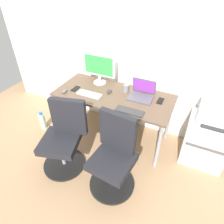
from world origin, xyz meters
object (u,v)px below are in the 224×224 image
printer (216,115)px  coffee_mug (145,87)px  desktop_monitor (99,67)px  water_bottle_on_floor (43,121)px  office_chair_left (64,139)px  side_cabinet (206,140)px  office_chair_right (114,157)px  open_laptop (142,93)px

printer → coffee_mug: size_ratio=4.35×
printer → desktop_monitor: (-1.58, 0.08, 0.27)m
water_bottle_on_floor → desktop_monitor: size_ratio=0.65×
printer → water_bottle_on_floor: printer is taller
desktop_monitor → water_bottle_on_floor: bearing=-144.9°
office_chair_left → water_bottle_on_floor: size_ratio=3.03×
office_chair_left → printer: (1.59, 0.86, 0.30)m
office_chair_left → desktop_monitor: (0.01, 0.94, 0.57)m
desktop_monitor → coffee_mug: 0.70m
side_cabinet → coffee_mug: size_ratio=6.54×
office_chair_left → water_bottle_on_floor: 0.90m
printer → desktop_monitor: 1.61m
office_chair_left → desktop_monitor: size_ratio=1.96×
office_chair_right → side_cabinet: 1.27m
open_laptop → water_bottle_on_floor: bearing=-163.2°
office_chair_right → desktop_monitor: 1.28m
printer → water_bottle_on_floor: (-2.35, -0.46, -0.57)m
side_cabinet → desktop_monitor: desktop_monitor is taller
printer → coffee_mug: bearing=170.6°
office_chair_left → open_laptop: (0.69, 0.84, 0.37)m
side_cabinet → desktop_monitor: bearing=177.2°
desktop_monitor → office_chair_left: bearing=-90.6°
office_chair_left → printer: 1.84m
office_chair_left → side_cabinet: bearing=28.5°
printer → open_laptop: bearing=-178.4°
side_cabinet → open_laptop: bearing=-178.3°
open_laptop → coffee_mug: 0.18m
office_chair_left → water_bottle_on_floor: bearing=152.0°
office_chair_right → printer: (0.92, 0.86, 0.30)m
office_chair_left → office_chair_right: size_ratio=1.00×
office_chair_right → printer: bearing=43.1°
side_cabinet → water_bottle_on_floor: 2.40m
desktop_monitor → coffee_mug: size_ratio=5.22×
desktop_monitor → open_laptop: size_ratio=1.55×
desktop_monitor → coffee_mug: bearing=6.5°
office_chair_left → open_laptop: bearing=50.7°
office_chair_right → open_laptop: open_laptop is taller
open_laptop → coffee_mug: bearing=93.2°
office_chair_right → desktop_monitor: size_ratio=1.96×
office_chair_right → side_cabinet: (0.92, 0.86, -0.12)m
office_chair_right → open_laptop: size_ratio=3.03×
desktop_monitor → coffee_mug: desktop_monitor is taller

